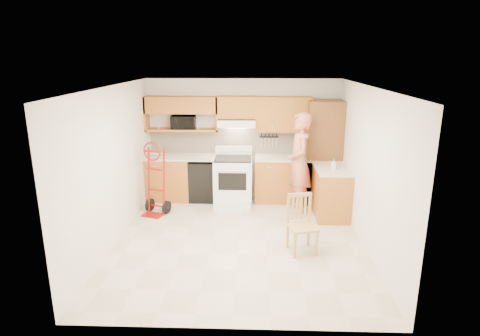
# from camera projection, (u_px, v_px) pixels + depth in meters

# --- Properties ---
(floor) EXTENTS (4.00, 4.50, 0.02)m
(floor) POSITION_uv_depth(u_px,v_px,m) (239.00, 240.00, 6.66)
(floor) COLOR beige
(floor) RESTS_ON ground
(ceiling) EXTENTS (4.00, 4.50, 0.02)m
(ceiling) POSITION_uv_depth(u_px,v_px,m) (239.00, 86.00, 5.98)
(ceiling) COLOR white
(ceiling) RESTS_ON ground
(wall_back) EXTENTS (4.00, 0.02, 2.50)m
(wall_back) POSITION_uv_depth(u_px,v_px,m) (243.00, 139.00, 8.50)
(wall_back) COLOR white
(wall_back) RESTS_ON ground
(wall_front) EXTENTS (4.00, 0.02, 2.50)m
(wall_front) POSITION_uv_depth(u_px,v_px,m) (231.00, 226.00, 4.15)
(wall_front) COLOR white
(wall_front) RESTS_ON ground
(wall_left) EXTENTS (0.02, 4.50, 2.50)m
(wall_left) POSITION_uv_depth(u_px,v_px,m) (113.00, 166.00, 6.39)
(wall_left) COLOR white
(wall_left) RESTS_ON ground
(wall_right) EXTENTS (0.02, 4.50, 2.50)m
(wall_right) POSITION_uv_depth(u_px,v_px,m) (368.00, 169.00, 6.26)
(wall_right) COLOR white
(wall_right) RESTS_ON ground
(backsplash) EXTENTS (3.92, 0.03, 0.55)m
(backsplash) POSITION_uv_depth(u_px,v_px,m) (243.00, 141.00, 8.49)
(backsplash) COLOR beige
(backsplash) RESTS_ON wall_back
(lower_cab_left) EXTENTS (0.90, 0.60, 0.90)m
(lower_cab_left) POSITION_uv_depth(u_px,v_px,m) (169.00, 178.00, 8.47)
(lower_cab_left) COLOR #B17524
(lower_cab_left) RESTS_ON ground
(dishwasher) EXTENTS (0.60, 0.60, 0.85)m
(dishwasher) POSITION_uv_depth(u_px,v_px,m) (204.00, 180.00, 8.45)
(dishwasher) COLOR black
(dishwasher) RESTS_ON ground
(lower_cab_right) EXTENTS (1.14, 0.60, 0.90)m
(lower_cab_right) POSITION_uv_depth(u_px,v_px,m) (282.00, 180.00, 8.39)
(lower_cab_right) COLOR #B17524
(lower_cab_right) RESTS_ON ground
(countertop_left) EXTENTS (1.50, 0.63, 0.04)m
(countertop_left) POSITION_uv_depth(u_px,v_px,m) (182.00, 157.00, 8.33)
(countertop_left) COLOR beige
(countertop_left) RESTS_ON lower_cab_left
(countertop_right) EXTENTS (1.14, 0.63, 0.04)m
(countertop_right) POSITION_uv_depth(u_px,v_px,m) (283.00, 158.00, 8.26)
(countertop_right) COLOR beige
(countertop_right) RESTS_ON lower_cab_right
(cab_return_right) EXTENTS (0.60, 1.00, 0.90)m
(cab_return_right) POSITION_uv_depth(u_px,v_px,m) (331.00, 193.00, 7.59)
(cab_return_right) COLOR #B17524
(cab_return_right) RESTS_ON ground
(countertop_return) EXTENTS (0.63, 1.00, 0.04)m
(countertop_return) POSITION_uv_depth(u_px,v_px,m) (333.00, 169.00, 7.46)
(countertop_return) COLOR beige
(countertop_return) RESTS_ON cab_return_right
(pantry_tall) EXTENTS (0.70, 0.60, 2.10)m
(pantry_tall) POSITION_uv_depth(u_px,v_px,m) (323.00, 152.00, 8.20)
(pantry_tall) COLOR brown
(pantry_tall) RESTS_ON ground
(upper_cab_left) EXTENTS (1.50, 0.33, 0.34)m
(upper_cab_left) POSITION_uv_depth(u_px,v_px,m) (181.00, 105.00, 8.17)
(upper_cab_left) COLOR #B17524
(upper_cab_left) RESTS_ON wall_back
(upper_shelf_mw) EXTENTS (1.50, 0.33, 0.04)m
(upper_shelf_mw) POSITION_uv_depth(u_px,v_px,m) (182.00, 130.00, 8.31)
(upper_shelf_mw) COLOR #B17524
(upper_shelf_mw) RESTS_ON wall_back
(upper_cab_center) EXTENTS (0.76, 0.33, 0.44)m
(upper_cab_center) POSITION_uv_depth(u_px,v_px,m) (237.00, 107.00, 8.15)
(upper_cab_center) COLOR #B17524
(upper_cab_center) RESTS_ON wall_back
(upper_cab_right) EXTENTS (1.14, 0.33, 0.70)m
(upper_cab_right) POSITION_uv_depth(u_px,v_px,m) (283.00, 114.00, 8.15)
(upper_cab_right) COLOR #B17524
(upper_cab_right) RESTS_ON wall_back
(range_hood) EXTENTS (0.76, 0.46, 0.14)m
(range_hood) POSITION_uv_depth(u_px,v_px,m) (237.00, 123.00, 8.17)
(range_hood) COLOR white
(range_hood) RESTS_ON wall_back
(knife_strip) EXTENTS (0.40, 0.05, 0.29)m
(knife_strip) POSITION_uv_depth(u_px,v_px,m) (269.00, 140.00, 8.43)
(knife_strip) COLOR black
(knife_strip) RESTS_ON backsplash
(microwave) EXTENTS (0.51, 0.35, 0.27)m
(microwave) POSITION_uv_depth(u_px,v_px,m) (183.00, 122.00, 8.27)
(microwave) COLOR black
(microwave) RESTS_ON upper_shelf_mw
(range) EXTENTS (0.77, 1.01, 1.13)m
(range) POSITION_uv_depth(u_px,v_px,m) (233.00, 177.00, 8.16)
(range) COLOR white
(range) RESTS_ON ground
(person) EXTENTS (0.52, 0.74, 1.94)m
(person) POSITION_uv_depth(u_px,v_px,m) (299.00, 163.00, 7.66)
(person) COLOR #CE7056
(person) RESTS_ON ground
(hand_truck) EXTENTS (0.63, 0.60, 1.28)m
(hand_truck) POSITION_uv_depth(u_px,v_px,m) (154.00, 182.00, 7.58)
(hand_truck) COLOR #9F120F
(hand_truck) RESTS_ON ground
(dining_chair) EXTENTS (0.50, 0.53, 0.90)m
(dining_chair) POSITION_uv_depth(u_px,v_px,m) (303.00, 225.00, 6.14)
(dining_chair) COLOR tan
(dining_chair) RESTS_ON ground
(soap_bottle) EXTENTS (0.10, 0.10, 0.18)m
(soap_bottle) POSITION_uv_depth(u_px,v_px,m) (334.00, 164.00, 7.36)
(soap_bottle) COLOR white
(soap_bottle) RESTS_ON countertop_return
(bowl) EXTENTS (0.26, 0.26, 0.05)m
(bowl) POSITION_uv_depth(u_px,v_px,m) (157.00, 155.00, 8.33)
(bowl) COLOR white
(bowl) RESTS_ON countertop_left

